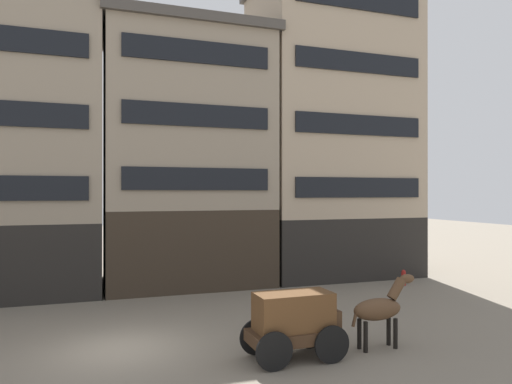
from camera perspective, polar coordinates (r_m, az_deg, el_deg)
ground_plane at (r=16.24m, az=-16.20°, el=-17.85°), size 120.00×120.00×0.00m
building_center_left at (r=26.32m, az=-26.17°, el=7.69°), size 7.66×7.05×16.95m
building_center_right at (r=26.40m, az=-8.55°, el=4.33°), size 9.11×7.05×13.90m
building_far_right at (r=29.61m, az=9.10°, el=7.68°), size 9.68×7.05×17.85m
cargo_wagon at (r=14.51m, az=4.77°, el=-15.29°), size 2.92×1.54×1.98m
draft_horse at (r=15.87m, az=14.85°, el=-13.50°), size 2.34×0.62×2.30m
fire_hydrant_curbside at (r=26.69m, az=17.50°, el=-9.86°), size 0.24×0.24×0.83m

